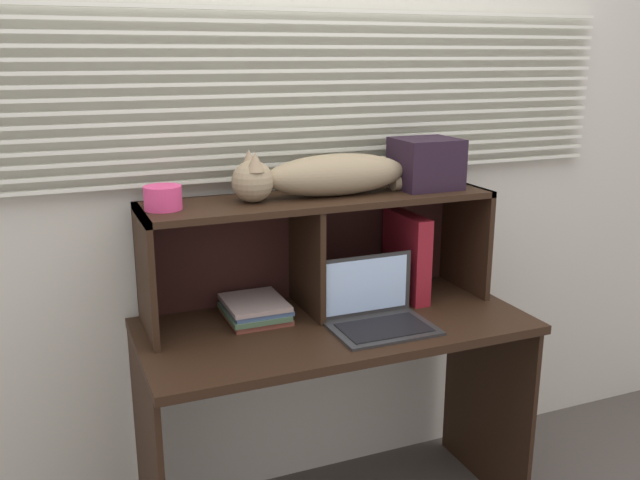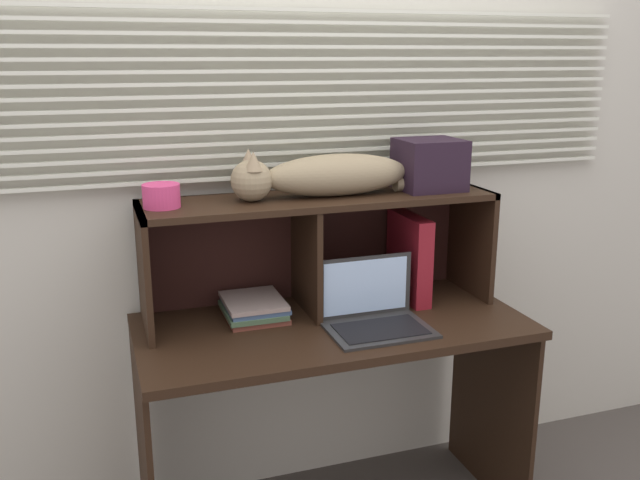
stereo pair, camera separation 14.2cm
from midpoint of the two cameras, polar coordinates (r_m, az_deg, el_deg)
back_panel_with_blinds at (r=2.51m, az=-3.45°, el=6.14°), size 4.40×0.08×2.50m
desk at (r=2.40m, az=-0.48°, el=-10.46°), size 1.31×0.61×0.78m
hutch_shelf_unit at (r=2.39m, az=-2.12°, el=0.86°), size 1.21×0.32×0.41m
cat at (r=2.33m, az=-1.27°, el=5.35°), size 0.85×0.16×0.17m
laptop at (r=2.29m, az=2.96°, el=-6.05°), size 0.33×0.25×0.22m
binder_upright at (r=2.53m, az=5.58°, el=-1.32°), size 0.06×0.26×0.32m
book_stack at (r=2.37m, az=-7.14°, el=-5.75°), size 0.21×0.24×0.07m
small_basket at (r=2.20m, az=-14.73°, el=3.39°), size 0.12×0.12×0.07m
storage_box at (r=2.49m, az=7.15°, el=6.32°), size 0.22×0.20×0.18m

